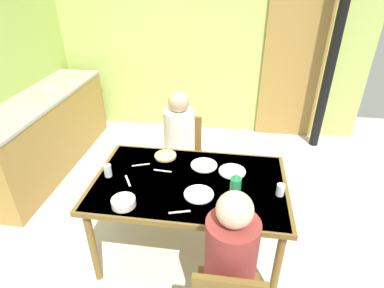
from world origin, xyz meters
TOP-DOWN VIEW (x-y plane):
  - ground_plane at (0.00, 0.00)m, footprint 5.91×5.91m
  - wall_back at (0.00, 2.27)m, footprint 4.42×0.10m
  - door_wooden at (1.21, 2.19)m, footprint 0.80×0.05m
  - stove_pipe_column at (1.62, 1.92)m, footprint 0.12×0.12m
  - kitchen_counter at (-1.78, 0.92)m, footprint 0.61×2.20m
  - dining_table at (0.16, -0.19)m, footprint 1.51×0.93m
  - chair_far_diner at (-0.05, 0.63)m, footprint 0.40×0.40m
  - person_near_diner at (0.50, -0.87)m, footprint 0.30×0.37m
  - person_far_diner at (-0.05, 0.49)m, footprint 0.30×0.37m
  - water_bottle_green_near at (0.51, -0.43)m, footprint 0.08×0.08m
  - serving_bowl_center at (-0.26, -0.53)m, footprint 0.17×0.17m
  - dinner_plate_near_left at (0.25, 0.04)m, footprint 0.22×0.22m
  - dinner_plate_near_right at (0.48, -0.01)m, footprint 0.22×0.22m
  - dinner_plate_far_center at (0.25, -0.34)m, footprint 0.22×0.22m
  - drinking_glass_by_near_diner at (0.84, -0.26)m, footprint 0.06×0.06m
  - drinking_glass_by_far_diner at (-0.49, -0.21)m, footprint 0.06×0.06m
  - bread_plate_sliced at (-0.10, 0.14)m, footprint 0.19×0.19m
  - cutlery_knife_near at (-0.28, -0.02)m, footprint 0.15×0.07m
  - cutlery_fork_near at (-0.08, -0.08)m, footprint 0.15×0.03m
  - cutlery_knife_far at (-0.32, -0.25)m, footprint 0.09×0.14m
  - cutlery_fork_far at (0.14, -0.54)m, footprint 0.15×0.06m

SIDE VIEW (x-z plane):
  - ground_plane at x=0.00m, z-range 0.00..0.00m
  - kitchen_counter at x=-1.78m, z-range 0.00..0.91m
  - chair_far_diner at x=-0.05m, z-range 0.06..0.93m
  - dining_table at x=0.16m, z-range 0.31..1.06m
  - cutlery_knife_near at x=-0.28m, z-range 0.75..0.75m
  - cutlery_fork_near at x=-0.08m, z-range 0.75..0.75m
  - cutlery_knife_far at x=-0.32m, z-range 0.75..0.75m
  - cutlery_fork_far at x=0.14m, z-range 0.75..0.75m
  - dinner_plate_near_left at x=0.25m, z-range 0.75..0.76m
  - dinner_plate_near_right at x=0.48m, z-range 0.75..0.76m
  - dinner_plate_far_center at x=0.25m, z-range 0.75..0.76m
  - bread_plate_sliced at x=-0.10m, z-range 0.75..0.77m
  - serving_bowl_center at x=-0.26m, z-range 0.75..0.80m
  - person_near_diner at x=0.50m, z-range 0.40..1.17m
  - person_far_diner at x=-0.05m, z-range 0.40..1.17m
  - drinking_glass_by_near_diner at x=0.84m, z-range 0.75..0.84m
  - drinking_glass_by_far_diner at x=-0.49m, z-range 0.75..0.85m
  - water_bottle_green_near at x=0.51m, z-range 0.74..1.01m
  - door_wooden at x=1.21m, z-range 0.00..2.00m
  - wall_back at x=0.00m, z-range 0.00..2.63m
  - stove_pipe_column at x=1.62m, z-range 0.00..2.63m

